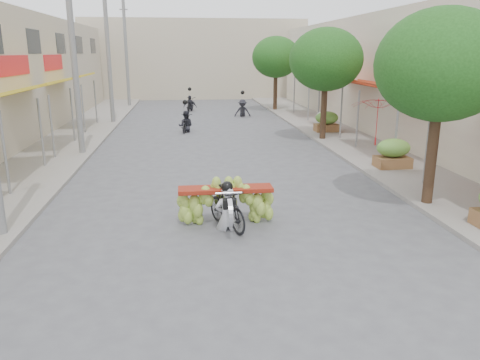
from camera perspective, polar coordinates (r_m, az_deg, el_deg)
name	(u,v)px	position (r m, az deg, el deg)	size (l,w,h in m)	color
ground	(255,287)	(8.70, 1.78, -12.90)	(120.00, 120.00, 0.00)	#57575C
sidewalk_left	(61,141)	(23.67, -21.03, 4.41)	(4.00, 60.00, 0.12)	gray
sidewalk_right	(347,135)	(24.35, 12.95, 5.32)	(4.00, 60.00, 0.12)	gray
shophouse_row_right	(458,76)	(25.30, 25.07, 11.37)	(9.77, 40.00, 6.00)	beige
far_building	(195,59)	(45.60, -5.52, 14.45)	(20.00, 6.00, 7.00)	#BBAD94
utility_pole_mid	(74,55)	(20.03, -19.63, 14.20)	(0.60, 0.24, 8.00)	slate
utility_pole_far	(108,54)	(28.89, -15.75, 14.57)	(0.60, 0.24, 8.00)	slate
utility_pole_back	(126,54)	(37.82, -13.70, 14.74)	(0.60, 0.24, 8.00)	slate
street_tree_near	(442,66)	(13.32, 23.36, 12.68)	(3.40, 3.40, 5.25)	#3A2719
street_tree_mid	(326,60)	(22.56, 10.44, 14.22)	(3.40, 3.40, 5.25)	#3A2719
street_tree_far	(276,57)	(34.22, 4.40, 14.69)	(3.40, 3.40, 5.25)	#3A2719
produce_crate_mid	(393,151)	(17.56, 18.18, 3.37)	(1.20, 0.88, 1.16)	brown
produce_crate_far	(327,120)	(24.94, 10.53, 7.20)	(1.20, 0.88, 1.16)	brown
banana_motorbike	(226,200)	(11.28, -1.67, -2.44)	(2.30, 1.89, 1.99)	black
market_umbrella	(379,97)	(18.30, 16.61, 9.67)	(2.30, 2.30, 1.83)	#A51619
pedestrian	(321,112)	(25.66, 9.88, 8.16)	(1.02, 0.80, 1.81)	white
bg_motorbike_a	(186,118)	(25.21, -6.66, 7.51)	(0.87, 1.68, 1.95)	black
bg_motorbike_b	(243,103)	(31.19, 0.31, 9.34)	(1.13, 1.55, 1.95)	black
bg_motorbike_c	(190,100)	(34.35, -6.12, 9.64)	(1.07, 1.80, 1.95)	black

